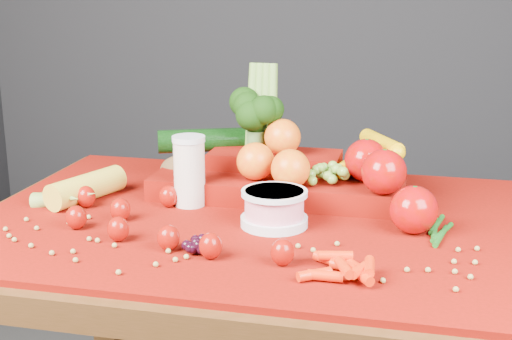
% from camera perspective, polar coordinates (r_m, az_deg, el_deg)
% --- Properties ---
extents(table, '(1.10, 0.80, 0.75)m').
position_cam_1_polar(table, '(1.41, -0.19, -7.85)').
color(table, '#311E0B').
rests_on(table, ground).
extents(red_cloth, '(1.05, 0.75, 0.01)m').
position_cam_1_polar(red_cloth, '(1.38, -0.19, -3.99)').
color(red_cloth, '#790804').
rests_on(red_cloth, table).
extents(milk_glass, '(0.07, 0.07, 0.14)m').
position_cam_1_polar(milk_glass, '(1.43, -5.36, 0.13)').
color(milk_glass, beige).
rests_on(milk_glass, red_cloth).
extents(yogurt_bowl, '(0.13, 0.13, 0.07)m').
position_cam_1_polar(yogurt_bowl, '(1.32, 1.47, -2.96)').
color(yogurt_bowl, silver).
rests_on(yogurt_bowl, red_cloth).
extents(strawberry_scatter, '(0.48, 0.28, 0.05)m').
position_cam_1_polar(strawberry_scatter, '(1.30, -8.46, -3.97)').
color(strawberry_scatter, '#990707').
rests_on(strawberry_scatter, red_cloth).
extents(dark_grape_cluster, '(0.06, 0.05, 0.03)m').
position_cam_1_polar(dark_grape_cluster, '(1.21, -4.73, -5.91)').
color(dark_grape_cluster, black).
rests_on(dark_grape_cluster, red_cloth).
extents(soybean_scatter, '(0.84, 0.24, 0.01)m').
position_cam_1_polar(soybean_scatter, '(1.19, -2.44, -6.62)').
color(soybean_scatter, '#9F8F44').
rests_on(soybean_scatter, red_cloth).
extents(corn_ear, '(0.23, 0.26, 0.06)m').
position_cam_1_polar(corn_ear, '(1.48, -14.52, -1.91)').
color(corn_ear, gold).
rests_on(corn_ear, red_cloth).
extents(potato, '(0.10, 0.07, 0.07)m').
position_cam_1_polar(potato, '(1.57, -5.92, -0.05)').
color(potato, brown).
rests_on(potato, red_cloth).
extents(baby_carrot_pile, '(0.17, 0.17, 0.03)m').
position_cam_1_polar(baby_carrot_pile, '(1.12, 6.69, -7.53)').
color(baby_carrot_pile, red).
rests_on(baby_carrot_pile, red_cloth).
extents(green_bean_pile, '(0.14, 0.12, 0.01)m').
position_cam_1_polar(green_bean_pile, '(1.33, 14.38, -4.69)').
color(green_bean_pile, '#135415').
rests_on(green_bean_pile, red_cloth).
extents(produce_mound, '(0.62, 0.38, 0.27)m').
position_cam_1_polar(produce_mound, '(1.49, 3.16, 0.19)').
color(produce_mound, '#790804').
rests_on(produce_mound, red_cloth).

